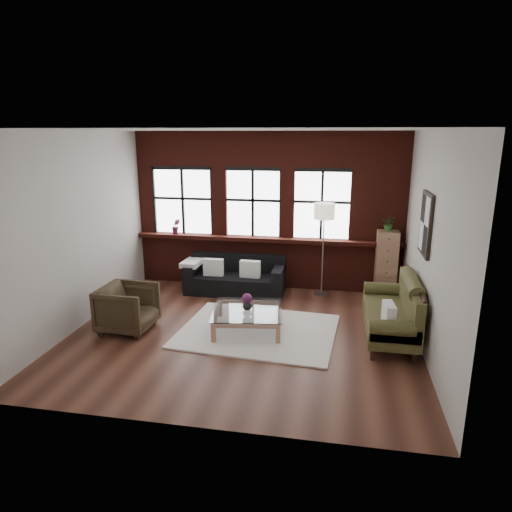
% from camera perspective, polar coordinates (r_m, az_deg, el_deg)
% --- Properties ---
extents(floor, '(5.50, 5.50, 0.00)m').
position_cam_1_polar(floor, '(7.54, -1.59, -9.62)').
color(floor, '#432218').
rests_on(floor, ground).
extents(ceiling, '(5.50, 5.50, 0.00)m').
position_cam_1_polar(ceiling, '(6.84, -1.79, 15.51)').
color(ceiling, white).
rests_on(ceiling, ground).
extents(wall_back, '(5.50, 0.00, 5.50)m').
position_cam_1_polar(wall_back, '(9.43, 1.48, 5.64)').
color(wall_back, beige).
rests_on(wall_back, ground).
extents(wall_front, '(5.50, 0.00, 5.50)m').
position_cam_1_polar(wall_front, '(4.69, -8.05, -4.36)').
color(wall_front, beige).
rests_on(wall_front, ground).
extents(wall_left, '(0.00, 5.00, 5.00)m').
position_cam_1_polar(wall_left, '(8.04, -21.25, 2.95)').
color(wall_left, beige).
rests_on(wall_left, ground).
extents(wall_right, '(0.00, 5.00, 5.00)m').
position_cam_1_polar(wall_right, '(7.00, 20.94, 1.28)').
color(wall_right, beige).
rests_on(wall_right, ground).
extents(brick_backwall, '(5.50, 0.12, 3.20)m').
position_cam_1_polar(brick_backwall, '(9.37, 1.43, 5.58)').
color(brick_backwall, '#4F1912').
rests_on(brick_backwall, floor).
extents(sill_ledge, '(5.50, 0.30, 0.08)m').
position_cam_1_polar(sill_ledge, '(9.40, 1.32, 2.12)').
color(sill_ledge, '#4F1912').
rests_on(sill_ledge, brick_backwall).
extents(window_left, '(1.38, 0.10, 1.50)m').
position_cam_1_polar(window_left, '(9.80, -9.09, 6.70)').
color(window_left, black).
rests_on(window_left, brick_backwall).
extents(window_mid, '(1.38, 0.10, 1.50)m').
position_cam_1_polar(window_mid, '(9.41, -0.37, 6.55)').
color(window_mid, black).
rests_on(window_mid, brick_backwall).
extents(window_right, '(1.38, 0.10, 1.50)m').
position_cam_1_polar(window_right, '(9.26, 8.22, 6.25)').
color(window_right, black).
rests_on(window_right, brick_backwall).
extents(wall_poster, '(0.05, 0.74, 0.94)m').
position_cam_1_polar(wall_poster, '(7.23, 20.48, 3.77)').
color(wall_poster, black).
rests_on(wall_poster, wall_right).
extents(shag_rug, '(2.64, 2.15, 0.03)m').
position_cam_1_polar(shag_rug, '(7.59, 0.23, -9.32)').
color(shag_rug, silver).
rests_on(shag_rug, floor).
extents(dark_sofa, '(1.97, 0.80, 0.71)m').
position_cam_1_polar(dark_sofa, '(9.25, -2.62, -2.48)').
color(dark_sofa, black).
rests_on(dark_sofa, floor).
extents(pillow_a, '(0.41, 0.16, 0.34)m').
position_cam_1_polar(pillow_a, '(9.21, -5.34, -1.39)').
color(pillow_a, white).
rests_on(pillow_a, dark_sofa).
extents(pillow_b, '(0.41, 0.16, 0.34)m').
position_cam_1_polar(pillow_b, '(9.04, -0.75, -1.64)').
color(pillow_b, white).
rests_on(pillow_b, dark_sofa).
extents(vintage_settee, '(0.84, 1.89, 1.01)m').
position_cam_1_polar(vintage_settee, '(7.51, 16.39, -6.19)').
color(vintage_settee, '#454320').
rests_on(vintage_settee, floor).
extents(pillow_settee, '(0.18, 0.39, 0.34)m').
position_cam_1_polar(pillow_settee, '(6.92, 16.26, -7.06)').
color(pillow_settee, white).
rests_on(pillow_settee, vintage_settee).
extents(armchair, '(0.86, 0.84, 0.76)m').
position_cam_1_polar(armchair, '(7.80, -15.74, -6.29)').
color(armchair, '#332819').
rests_on(armchair, floor).
extents(coffee_table, '(1.27, 1.27, 0.38)m').
position_cam_1_polar(coffee_table, '(7.57, -1.10, -8.02)').
color(coffee_table, '#A07257').
rests_on(coffee_table, shag_rug).
extents(vase, '(0.16, 0.16, 0.16)m').
position_cam_1_polar(vase, '(7.47, -1.12, -6.13)').
color(vase, '#B2B2B2').
rests_on(vase, coffee_table).
extents(flowers, '(0.16, 0.16, 0.16)m').
position_cam_1_polar(flowers, '(7.43, -1.12, -5.31)').
color(flowers, '#672354').
rests_on(flowers, vase).
extents(drawer_chest, '(0.41, 0.41, 1.33)m').
position_cam_1_polar(drawer_chest, '(9.31, 15.93, -0.98)').
color(drawer_chest, '#A07257').
rests_on(drawer_chest, floor).
extents(potted_plant_top, '(0.28, 0.25, 0.29)m').
position_cam_1_polar(potted_plant_top, '(9.12, 16.30, 3.92)').
color(potted_plant_top, '#2D5923').
rests_on(potted_plant_top, drawer_chest).
extents(floor_lamp, '(0.40, 0.40, 2.00)m').
position_cam_1_polar(floor_lamp, '(9.06, 8.38, 1.21)').
color(floor_lamp, '#A5A5A8').
rests_on(floor_lamp, floor).
extents(sill_plant, '(0.22, 0.21, 0.33)m').
position_cam_1_polar(sill_plant, '(9.81, -9.98, 3.67)').
color(sill_plant, '#672354').
rests_on(sill_plant, sill_ledge).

